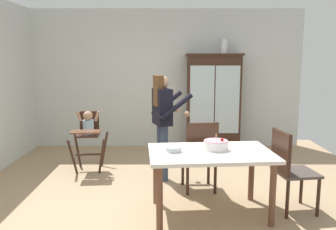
% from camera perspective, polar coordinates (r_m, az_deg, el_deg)
% --- Properties ---
extents(ground_plane, '(6.24, 6.24, 0.00)m').
position_cam_1_polar(ground_plane, '(4.72, -0.56, -12.87)').
color(ground_plane, tan).
extents(wall_back, '(5.32, 0.06, 2.70)m').
position_cam_1_polar(wall_back, '(7.01, -0.37, 5.82)').
color(wall_back, silver).
rests_on(wall_back, ground_plane).
extents(china_cabinet, '(1.06, 0.48, 1.85)m').
position_cam_1_polar(china_cabinet, '(6.85, 7.28, 2.12)').
color(china_cabinet, '#382116').
rests_on(china_cabinet, ground_plane).
extents(ceramic_vase, '(0.13, 0.13, 0.27)m').
position_cam_1_polar(ceramic_vase, '(6.82, 9.03, 10.78)').
color(ceramic_vase, white).
rests_on(ceramic_vase, china_cabinet).
extents(high_chair_with_toddler, '(0.61, 0.71, 0.95)m').
position_cam_1_polar(high_chair_with_toddler, '(5.70, -12.74, -2.32)').
color(high_chair_with_toddler, '#382116').
rests_on(high_chair_with_toddler, ground_plane).
extents(adult_person, '(0.62, 0.61, 1.53)m').
position_cam_1_polar(adult_person, '(5.09, -0.87, 0.11)').
color(adult_person, '#33425B').
rests_on(adult_person, ground_plane).
extents(dining_table, '(1.45, 1.00, 0.74)m').
position_cam_1_polar(dining_table, '(4.04, 6.85, -7.24)').
color(dining_table, silver).
rests_on(dining_table, ground_plane).
extents(birthday_cake, '(0.28, 0.28, 0.19)m').
position_cam_1_polar(birthday_cake, '(4.08, 7.73, -4.81)').
color(birthday_cake, white).
rests_on(birthday_cake, dining_table).
extents(serving_bowl, '(0.18, 0.18, 0.05)m').
position_cam_1_polar(serving_bowl, '(3.97, 0.93, -5.54)').
color(serving_bowl, '#B2BCC6').
rests_on(serving_bowl, dining_table).
extents(dining_chair_far_side, '(0.49, 0.49, 0.96)m').
position_cam_1_polar(dining_chair_far_side, '(4.69, 5.25, -5.91)').
color(dining_chair_far_side, '#382116').
rests_on(dining_chair_far_side, ground_plane).
extents(dining_chair_right_end, '(0.50, 0.50, 0.96)m').
position_cam_1_polar(dining_chair_right_end, '(4.33, 18.80, -7.68)').
color(dining_chair_right_end, '#382116').
rests_on(dining_chair_right_end, ground_plane).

